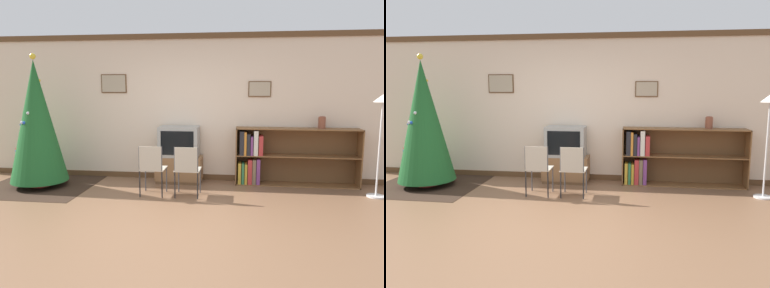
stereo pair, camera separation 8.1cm
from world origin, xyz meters
TOP-DOWN VIEW (x-y plane):
  - ground_plane at (0.00, 0.00)m, footprint 24.00×24.00m
  - wall_back at (-0.00, 2.50)m, footprint 9.05×0.11m
  - area_rug at (-2.45, 1.57)m, footprint 1.82×1.76m
  - christmas_tree at (-2.45, 1.57)m, footprint 0.98×0.98m
  - tv_console at (-0.07, 2.20)m, footprint 0.84×0.46m
  - television at (-0.07, 2.20)m, footprint 0.72×0.44m
  - folding_chair_left at (-0.35, 1.26)m, footprint 0.40×0.40m
  - folding_chair_right at (0.22, 1.26)m, footprint 0.40×0.40m
  - bookshelf at (1.67, 2.27)m, footprint 2.14×0.36m
  - vase at (2.44, 2.29)m, footprint 0.13×0.13m
  - standing_lamp at (3.21, 1.67)m, footprint 0.28×0.28m

SIDE VIEW (x-z plane):
  - ground_plane at x=0.00m, z-range 0.00..0.00m
  - area_rug at x=-2.45m, z-range 0.00..0.01m
  - tv_console at x=-0.07m, z-range 0.00..0.48m
  - folding_chair_left at x=-0.35m, z-range 0.06..0.88m
  - folding_chair_right at x=0.22m, z-range 0.06..0.88m
  - bookshelf at x=1.67m, z-range -0.01..1.01m
  - television at x=-0.07m, z-range 0.48..1.03m
  - vase at x=2.44m, z-range 1.02..1.23m
  - christmas_tree at x=-2.45m, z-range 0.00..2.29m
  - standing_lamp at x=3.21m, z-range 0.44..2.06m
  - wall_back at x=0.00m, z-range 0.00..2.70m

